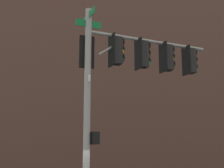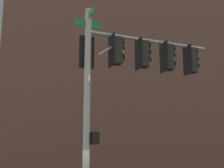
{
  "view_description": "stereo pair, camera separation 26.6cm",
  "coord_description": "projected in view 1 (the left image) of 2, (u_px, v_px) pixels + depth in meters",
  "views": [
    {
      "loc": [
        0.51,
        11.23,
        2.35
      ],
      "look_at": [
        -0.72,
        0.17,
        4.76
      ],
      "focal_mm": 52.7,
      "sensor_mm": 36.0,
      "label": 1
    },
    {
      "loc": [
        0.25,
        11.26,
        2.35
      ],
      "look_at": [
        -0.72,
        0.17,
        4.76
      ],
      "focal_mm": 52.7,
      "sensor_mm": 36.0,
      "label": 2
    }
  ],
  "objects": [
    {
      "name": "building_brick_midblock",
      "position": [
        165.0,
        74.0,
        56.48
      ],
      "size": [
        19.85,
        14.72,
        31.93
      ],
      "primitive_type": "cube",
      "color": "brown",
      "rests_on": "ground_plane"
    },
    {
      "name": "signal_pole_assembly",
      "position": [
        127.0,
        71.0,
        11.78
      ],
      "size": [
        5.17,
        2.12,
        7.38
      ],
      "rotation": [
        0.0,
        0.0,
        3.45
      ],
      "color": "gray",
      "rests_on": "ground_plane"
    },
    {
      "name": "building_brick_nearside",
      "position": [
        124.0,
        6.0,
        42.24
      ],
      "size": [
        25.96,
        21.21,
        42.22
      ],
      "primitive_type": "cube",
      "color": "#4C3328",
      "rests_on": "ground_plane"
    }
  ]
}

